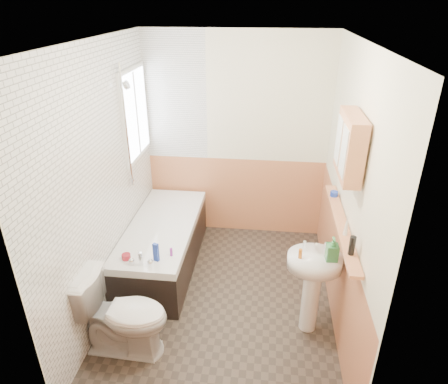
{
  "coord_description": "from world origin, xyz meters",
  "views": [
    {
      "loc": [
        0.39,
        -3.19,
        2.8
      ],
      "look_at": [
        0.0,
        0.15,
        1.15
      ],
      "focal_mm": 32.0,
      "sensor_mm": 36.0,
      "label": 1
    }
  ],
  "objects": [
    {
      "name": "wainscot_front",
      "position": [
        0.0,
        -1.39,
        0.5
      ],
      "size": [
        2.2,
        0.01,
        1.0
      ],
      "primitive_type": "cube",
      "color": "#DB8A5A",
      "rests_on": "wall_front"
    },
    {
      "name": "wall_right",
      "position": [
        1.11,
        0.0,
        1.25
      ],
      "size": [
        0.02,
        2.8,
        2.5
      ],
      "primitive_type": "cube",
      "color": "#F6EECB",
      "rests_on": "ground"
    },
    {
      "name": "shower_riser",
      "position": [
        -1.04,
        0.58,
        1.71
      ],
      "size": [
        0.11,
        0.09,
        1.28
      ],
      "color": "silver",
      "rests_on": "wall_left"
    },
    {
      "name": "medicine_cabinet",
      "position": [
        1.01,
        -0.2,
        1.77
      ],
      "size": [
        0.14,
        0.55,
        0.49
      ],
      "color": "#DB8A5A",
      "rests_on": "wall_right"
    },
    {
      "name": "orange_bottle",
      "position": [
        -0.49,
        -0.08,
        0.59
      ],
      "size": [
        0.03,
        0.03,
        0.08
      ],
      "primitive_type": "cylinder",
      "rotation": [
        0.0,
        0.0,
        -0.24
      ],
      "color": "purple",
      "rests_on": "bathtub"
    },
    {
      "name": "tile_cladding_left",
      "position": [
        -1.09,
        0.0,
        1.25
      ],
      "size": [
        0.01,
        2.8,
        2.5
      ],
      "primitive_type": "cube",
      "color": "white",
      "rests_on": "wall_left"
    },
    {
      "name": "soap_bottle",
      "position": [
        0.96,
        -0.34,
        0.86
      ],
      "size": [
        0.11,
        0.22,
        0.1
      ],
      "primitive_type": "imported",
      "rotation": [
        0.0,
        0.0,
        0.06
      ],
      "color": "#388447",
      "rests_on": "sink"
    },
    {
      "name": "wall_front",
      "position": [
        0.0,
        -1.41,
        1.25
      ],
      "size": [
        2.2,
        0.02,
        2.5
      ],
      "primitive_type": "cube",
      "color": "#F6EECB",
      "rests_on": "ground"
    },
    {
      "name": "black_jar",
      "position": [
        1.04,
        0.32,
        1.11
      ],
      "size": [
        0.09,
        0.09,
        0.05
      ],
      "primitive_type": "cylinder",
      "rotation": [
        0.0,
        0.0,
        -0.3
      ],
      "color": "#19339E",
      "rests_on": "pine_shelf"
    },
    {
      "name": "sink",
      "position": [
        0.84,
        -0.3,
        0.58
      ],
      "size": [
        0.48,
        0.38,
        0.92
      ],
      "rotation": [
        0.0,
        0.0,
        -0.19
      ],
      "color": "white",
      "rests_on": "floor"
    },
    {
      "name": "cream_jar",
      "position": [
        -0.9,
        -0.19,
        0.58
      ],
      "size": [
        0.1,
        0.1,
        0.05
      ],
      "primitive_type": "cylinder",
      "rotation": [
        0.0,
        0.0,
        0.17
      ],
      "color": "maroon",
      "rests_on": "bathtub"
    },
    {
      "name": "pine_shelf",
      "position": [
        1.04,
        -0.17,
        1.07
      ],
      "size": [
        0.1,
        1.47,
        0.03
      ],
      "primitive_type": "cube",
      "color": "#DB8A5A",
      "rests_on": "wall_right"
    },
    {
      "name": "floor",
      "position": [
        0.0,
        0.0,
        0.0
      ],
      "size": [
        2.8,
        2.8,
        0.0
      ],
      "primitive_type": "plane",
      "color": "#302822",
      "rests_on": "ground"
    },
    {
      "name": "toilet",
      "position": [
        -0.76,
        -0.73,
        0.38
      ],
      "size": [
        0.8,
        0.47,
        0.77
      ],
      "primitive_type": "imported",
      "rotation": [
        0.0,
        0.0,
        1.53
      ],
      "color": "white",
      "rests_on": "floor"
    },
    {
      "name": "wall_back",
      "position": [
        0.0,
        1.41,
        1.25
      ],
      "size": [
        2.2,
        0.02,
        2.5
      ],
      "primitive_type": "cube",
      "color": "#F6EECB",
      "rests_on": "ground"
    },
    {
      "name": "clear_bottle",
      "position": [
        0.71,
        -0.35,
        0.86
      ],
      "size": [
        0.04,
        0.04,
        0.09
      ],
      "primitive_type": "cylinder",
      "rotation": [
        0.0,
        0.0,
        -0.17
      ],
      "color": "orange",
      "rests_on": "sink"
    },
    {
      "name": "bathtub",
      "position": [
        -0.73,
        0.49,
        0.29
      ],
      "size": [
        0.7,
        1.7,
        0.69
      ],
      "color": "black",
      "rests_on": "floor"
    },
    {
      "name": "wainscot_back",
      "position": [
        0.0,
        1.39,
        0.5
      ],
      "size": [
        2.2,
        0.01,
        1.0
      ],
      "primitive_type": "cube",
      "color": "#DB8A5A",
      "rests_on": "wall_back"
    },
    {
      "name": "ceiling",
      "position": [
        0.0,
        0.0,
        2.5
      ],
      "size": [
        2.8,
        2.8,
        0.0
      ],
      "primitive_type": "plane",
      "rotation": [
        3.14,
        0.0,
        0.0
      ],
      "color": "white",
      "rests_on": "ground"
    },
    {
      "name": "window",
      "position": [
        -1.06,
        0.95,
        1.65
      ],
      "size": [
        0.03,
        0.79,
        0.99
      ],
      "color": "white",
      "rests_on": "wall_left"
    },
    {
      "name": "wall_left",
      "position": [
        -1.11,
        0.0,
        1.25
      ],
      "size": [
        0.02,
        2.8,
        2.5
      ],
      "primitive_type": "cube",
      "color": "#F6EECB",
      "rests_on": "ground"
    },
    {
      "name": "green_bottle",
      "position": [
        1.04,
        -0.37,
        1.18
      ],
      "size": [
        0.04,
        0.04,
        0.19
      ],
      "primitive_type": "cone",
      "rotation": [
        0.0,
        0.0,
        0.07
      ],
      "color": "silver",
      "rests_on": "pine_shelf"
    },
    {
      "name": "foam_can",
      "position": [
        1.04,
        -0.64,
        1.16
      ],
      "size": [
        0.05,
        0.05,
        0.15
      ],
      "primitive_type": "cylinder",
      "rotation": [
        0.0,
        0.0,
        -0.01
      ],
      "color": "black",
      "rests_on": "pine_shelf"
    },
    {
      "name": "wainscot_right",
      "position": [
        1.09,
        0.0,
        0.5
      ],
      "size": [
        0.01,
        2.8,
        1.0
      ],
      "primitive_type": "cube",
      "color": "#DB8A5A",
      "rests_on": "wall_right"
    },
    {
      "name": "tile_return_back",
      "position": [
        -0.73,
        1.39,
        1.75
      ],
      "size": [
        0.75,
        0.01,
        1.5
      ],
      "primitive_type": "cube",
      "color": "white",
      "rests_on": "wall_back"
    },
    {
      "name": "blue_gel",
      "position": [
        -0.61,
        -0.17,
        0.64
      ],
      "size": [
        0.06,
        0.05,
        0.19
      ],
      "primitive_type": "cube",
      "rotation": [
        0.0,
        0.0,
        -0.36
      ],
      "color": "#19339E",
      "rests_on": "bathtub"
    }
  ]
}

